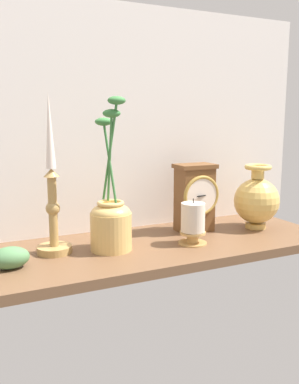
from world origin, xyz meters
TOP-DOWN VIEW (x-y plane):
  - ground_plane at (0.00, 0.00)cm, footprint 100.00×36.00cm
  - back_wall at (0.00, 18.50)cm, footprint 120.00×2.00cm
  - mantel_clock at (16.66, 5.69)cm, footprint 11.59×8.90cm
  - candlestick_tall_left at (-25.45, 3.06)cm, footprint 8.65×8.65cm
  - brass_vase_bulbous at (35.23, 0.74)cm, footprint 13.58×13.58cm
  - brass_vase_jar at (-11.82, -0.66)cm, footprint 10.51×10.51cm
  - pillar_candle_front at (9.57, -4.96)cm, footprint 7.63×7.63cm
  - ivy_sprig at (-36.79, -3.62)cm, footprint 8.62×6.04cm

SIDE VIEW (x-z plane):
  - ground_plane at x=0.00cm, z-range -2.40..0.00cm
  - ivy_sprig at x=-36.79cm, z-range 0.00..4.95cm
  - pillar_candle_front at x=9.57cm, z-range -0.34..11.91cm
  - brass_vase_jar at x=-11.82cm, z-range -11.09..27.01cm
  - brass_vase_bulbous at x=35.23cm, z-range -0.95..18.41cm
  - mantel_clock at x=16.66cm, z-range 0.27..20.16cm
  - candlestick_tall_left at x=-25.45cm, z-range -6.40..32.94cm
  - back_wall at x=0.00cm, z-range 0.00..65.00cm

